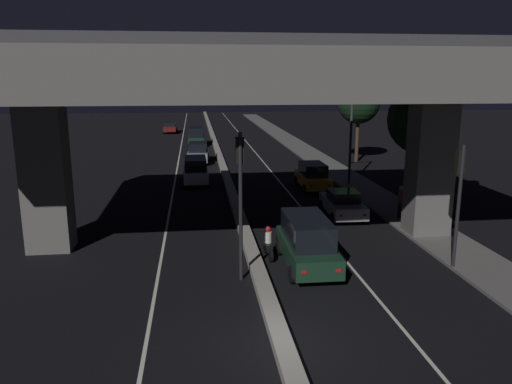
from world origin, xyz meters
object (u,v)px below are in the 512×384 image
(traffic_light_right_of_median, at_px, (459,185))
(car_taxi_yellow_third, at_px, (313,176))
(traffic_light_left_of_median, at_px, (240,181))
(car_silver_second_oncoming, at_px, (198,152))
(car_dark_red_fourth_oncoming, at_px, (170,127))
(street_lamp, at_px, (347,121))
(motorcycle_black_filtering_near, at_px, (268,244))
(car_white_lead_oncoming, at_px, (196,170))
(car_silver_second, at_px, (343,204))
(car_dark_green_lead, at_px, (307,241))
(car_dark_green_third_oncoming, at_px, (196,136))
(pedestrian_on_sidewalk, at_px, (401,201))

(traffic_light_right_of_median, height_order, car_taxi_yellow_third, traffic_light_right_of_median)
(traffic_light_left_of_median, height_order, car_silver_second_oncoming, traffic_light_left_of_median)
(car_dark_red_fourth_oncoming, bearing_deg, street_lamp, 21.33)
(traffic_light_right_of_median, xyz_separation_m, motorcycle_black_filtering_near, (-7.15, 2.16, -2.83))
(traffic_light_left_of_median, relative_size, car_white_lead_oncoming, 1.31)
(car_silver_second, bearing_deg, car_taxi_yellow_third, 2.12)
(car_dark_green_lead, xyz_separation_m, car_dark_red_fourth_oncoming, (-7.74, 51.99, -0.30))
(car_dark_green_lead, height_order, car_taxi_yellow_third, car_dark_green_lead)
(traffic_light_right_of_median, relative_size, car_dark_red_fourth_oncoming, 1.24)
(traffic_light_left_of_median, xyz_separation_m, car_white_lead_oncoming, (-1.62, 17.96, -2.81))
(traffic_light_right_of_median, xyz_separation_m, car_dark_green_third_oncoming, (-9.98, 39.01, -2.35))
(traffic_light_right_of_median, bearing_deg, street_lamp, 88.52)
(car_silver_second_oncoming, height_order, car_dark_green_third_oncoming, car_dark_green_third_oncoming)
(traffic_light_right_of_median, distance_m, motorcycle_black_filtering_near, 7.98)
(car_silver_second, distance_m, car_silver_second_oncoming, 20.71)
(car_silver_second, bearing_deg, traffic_light_right_of_median, -162.68)
(traffic_light_left_of_median, height_order, car_white_lead_oncoming, traffic_light_left_of_median)
(car_silver_second_oncoming, bearing_deg, car_dark_green_lead, 11.53)
(traffic_light_right_of_median, xyz_separation_m, car_dark_red_fourth_oncoming, (-13.48, 52.88, -2.65))
(traffic_light_right_of_median, height_order, pedestrian_on_sidewalk, traffic_light_right_of_median)
(car_taxi_yellow_third, height_order, car_dark_green_third_oncoming, car_dark_green_third_oncoming)
(car_silver_second, distance_m, car_white_lead_oncoming, 12.81)
(car_white_lead_oncoming, relative_size, pedestrian_on_sidewalk, 2.43)
(street_lamp, distance_m, motorcycle_black_filtering_near, 16.17)
(street_lamp, xyz_separation_m, pedestrian_on_sidewalk, (0.32, -8.92, -3.53))
(car_white_lead_oncoming, xyz_separation_m, car_silver_second_oncoming, (0.26, 9.19, -0.06))
(street_lamp, relative_size, car_silver_second, 1.81)
(traffic_light_right_of_median, relative_size, street_lamp, 0.65)
(street_lamp, height_order, pedestrian_on_sidewalk, street_lamp)
(car_dark_green_third_oncoming, bearing_deg, car_dark_green_lead, 6.34)
(car_taxi_yellow_third, relative_size, car_dark_red_fourth_oncoming, 1.07)
(traffic_light_left_of_median, height_order, car_dark_green_lead, traffic_light_left_of_median)
(car_dark_green_lead, xyz_separation_m, car_silver_second, (3.58, 7.03, -0.32))
(car_silver_second_oncoming, bearing_deg, traffic_light_right_of_median, 22.59)
(traffic_light_left_of_median, bearing_deg, car_white_lead_oncoming, 95.14)
(car_silver_second_oncoming, xyz_separation_m, motorcycle_black_filtering_near, (2.72, -24.99, -0.33))
(car_silver_second, distance_m, pedestrian_on_sidewalk, 3.06)
(car_silver_second, height_order, car_taxi_yellow_third, car_taxi_yellow_third)
(car_silver_second, bearing_deg, car_white_lead_oncoming, 40.48)
(car_taxi_yellow_third, xyz_separation_m, pedestrian_on_sidewalk, (2.91, -8.00, 0.09))
(car_dark_green_lead, relative_size, car_taxi_yellow_third, 1.09)
(car_dark_green_lead, relative_size, car_silver_second_oncoming, 1.05)
(traffic_light_right_of_median, relative_size, pedestrian_on_sidewalk, 2.86)
(car_dark_green_lead, xyz_separation_m, car_white_lead_oncoming, (-4.38, 17.06, -0.08))
(street_lamp, height_order, car_dark_red_fourth_oncoming, street_lamp)
(motorcycle_black_filtering_near, xyz_separation_m, pedestrian_on_sidewalk, (7.88, 4.82, 0.43))
(car_silver_second, distance_m, car_dark_red_fourth_oncoming, 46.36)
(traffic_light_right_of_median, bearing_deg, car_dark_green_lead, 171.16)
(car_white_lead_oncoming, relative_size, car_dark_red_fourth_oncoming, 1.05)
(traffic_light_left_of_median, xyz_separation_m, car_dark_green_lead, (2.76, 0.90, -2.73))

